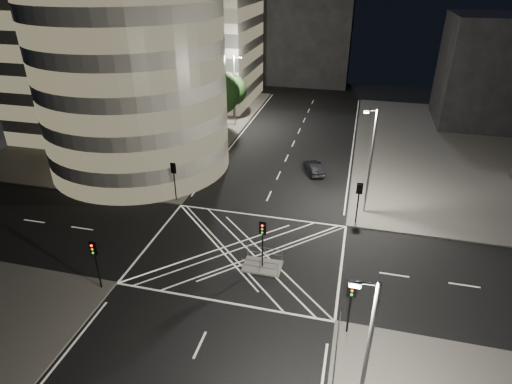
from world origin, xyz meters
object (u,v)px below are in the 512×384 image
(street_lamp_left_far, at_px, (235,88))
(street_lamp_right_near, at_px, (364,365))
(traffic_signal_fl, at_px, (174,175))
(street_lamp_right_far, at_px, (370,159))
(central_island, at_px, (262,266))
(traffic_signal_nl, at_px, (95,256))
(street_lamp_left_near, at_px, (186,131))
(traffic_signal_fr, at_px, (359,195))
(traffic_signal_island, at_px, (263,236))
(sedan, at_px, (314,168))
(traffic_signal_nr, at_px, (351,298))

(street_lamp_left_far, bearing_deg, street_lamp_right_near, -66.79)
(traffic_signal_fl, distance_m, street_lamp_right_far, 18.55)
(central_island, relative_size, traffic_signal_fl, 0.75)
(central_island, height_order, street_lamp_left_far, street_lamp_left_far)
(central_island, xyz_separation_m, traffic_signal_nl, (-10.80, -5.30, 2.84))
(traffic_signal_nl, distance_m, street_lamp_left_near, 18.99)
(traffic_signal_fr, height_order, street_lamp_right_near, street_lamp_right_near)
(traffic_signal_fr, height_order, street_lamp_left_far, street_lamp_left_far)
(traffic_signal_fl, distance_m, street_lamp_left_far, 23.36)
(traffic_signal_island, bearing_deg, street_lamp_left_near, 130.27)
(street_lamp_right_near, bearing_deg, sedan, 100.57)
(street_lamp_left_near, relative_size, street_lamp_right_near, 1.00)
(street_lamp_left_near, distance_m, street_lamp_right_far, 19.11)
(traffic_signal_fr, height_order, sedan, traffic_signal_fr)
(traffic_signal_nl, relative_size, traffic_signal_fr, 1.00)
(traffic_signal_fr, xyz_separation_m, street_lamp_left_near, (-18.24, 5.20, 2.63))
(central_island, distance_m, traffic_signal_nr, 9.08)
(central_island, height_order, sedan, sedan)
(traffic_signal_nr, bearing_deg, street_lamp_right_near, -84.96)
(street_lamp_left_far, relative_size, street_lamp_right_near, 1.00)
(street_lamp_right_near, bearing_deg, street_lamp_left_far, 113.21)
(central_island, height_order, traffic_signal_nl, traffic_signal_nl)
(traffic_signal_fr, distance_m, street_lamp_left_far, 29.63)
(sedan, bearing_deg, central_island, 62.65)
(traffic_signal_nl, height_order, traffic_signal_fr, same)
(traffic_signal_island, relative_size, street_lamp_right_far, 0.40)
(central_island, height_order, traffic_signal_fr, traffic_signal_fr)
(traffic_signal_fr, bearing_deg, traffic_signal_island, -129.33)
(traffic_signal_nl, distance_m, street_lamp_right_near, 19.78)
(traffic_signal_fr, bearing_deg, street_lamp_left_far, 128.17)
(central_island, height_order, traffic_signal_island, traffic_signal_island)
(traffic_signal_nl, bearing_deg, street_lamp_left_far, 90.99)
(street_lamp_right_near, bearing_deg, street_lamp_left_near, 125.97)
(traffic_signal_fl, xyz_separation_m, traffic_signal_nl, (0.00, -13.60, 0.00))
(traffic_signal_fl, distance_m, street_lamp_left_near, 5.86)
(street_lamp_left_near, relative_size, street_lamp_right_far, 1.00)
(traffic_signal_nr, relative_size, street_lamp_left_far, 0.40)
(traffic_signal_fr, bearing_deg, traffic_signal_nl, -142.31)
(traffic_signal_fl, distance_m, street_lamp_right_near, 27.79)
(street_lamp_left_near, bearing_deg, street_lamp_right_near, -54.03)
(traffic_signal_nr, xyz_separation_m, street_lamp_right_near, (0.64, -7.20, 2.63))
(traffic_signal_fr, height_order, traffic_signal_island, same)
(street_lamp_right_near, bearing_deg, street_lamp_right_far, 90.00)
(street_lamp_right_far, height_order, sedan, street_lamp_right_far)
(traffic_signal_fr, bearing_deg, sedan, 117.43)
(traffic_signal_fl, xyz_separation_m, traffic_signal_island, (10.80, -8.30, 0.00))
(traffic_signal_island, relative_size, street_lamp_left_far, 0.40)
(traffic_signal_nl, relative_size, sedan, 0.98)
(central_island, height_order, street_lamp_left_near, street_lamp_left_near)
(traffic_signal_nr, height_order, street_lamp_right_far, street_lamp_right_far)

